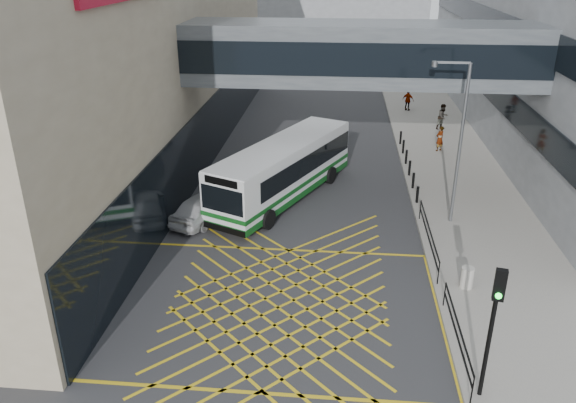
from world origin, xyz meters
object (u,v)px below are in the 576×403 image
(car_white, at_px, (203,207))
(pedestrian_c, at_px, (408,100))
(pedestrian_b, at_px, (443,117))
(pedestrian_a, at_px, (440,139))
(street_lamp, at_px, (457,135))
(car_dark, at_px, (292,149))
(car_silver, at_px, (294,167))
(bus, at_px, (285,169))
(litter_bin, at_px, (467,278))
(traffic_light, at_px, (494,316))

(car_white, height_order, pedestrian_c, pedestrian_c)
(pedestrian_b, bearing_deg, pedestrian_a, -135.78)
(street_lamp, bearing_deg, car_dark, 135.34)
(street_lamp, bearing_deg, car_silver, 147.66)
(car_dark, height_order, pedestrian_c, pedestrian_c)
(car_dark, relative_size, pedestrian_c, 2.67)
(car_white, xyz_separation_m, pedestrian_c, (12.13, 22.01, 0.30))
(bus, bearing_deg, pedestrian_c, 90.52)
(car_white, distance_m, pedestrian_c, 25.13)
(bus, bearing_deg, street_lamp, 7.74)
(bus, distance_m, pedestrian_a, 12.63)
(street_lamp, relative_size, pedestrian_a, 4.61)
(street_lamp, bearing_deg, pedestrian_a, 84.82)
(street_lamp, xyz_separation_m, pedestrian_b, (2.18, 15.98, -3.44))
(bus, xyz_separation_m, litter_bin, (8.03, -8.54, -1.07))
(car_silver, height_order, pedestrian_b, pedestrian_b)
(street_lamp, bearing_deg, traffic_light, -93.46)
(pedestrian_c, bearing_deg, traffic_light, 119.49)
(car_white, bearing_deg, street_lamp, -156.48)
(traffic_light, xyz_separation_m, pedestrian_b, (3.16, 28.07, -1.93))
(bus, distance_m, litter_bin, 11.77)
(street_lamp, distance_m, pedestrian_b, 16.49)
(car_dark, height_order, traffic_light, traffic_light)
(traffic_light, distance_m, pedestrian_b, 28.32)
(bus, distance_m, street_lamp, 9.10)
(bus, xyz_separation_m, pedestrian_b, (10.43, 13.46, -0.56))
(traffic_light, bearing_deg, litter_bin, 94.35)
(bus, height_order, street_lamp, street_lamp)
(car_white, bearing_deg, pedestrian_b, -110.20)
(car_dark, xyz_separation_m, street_lamp, (8.39, -8.63, 3.83))
(car_white, relative_size, traffic_light, 1.02)
(car_dark, height_order, litter_bin, car_dark)
(car_silver, relative_size, pedestrian_c, 2.62)
(car_white, relative_size, car_silver, 1.00)
(litter_bin, bearing_deg, pedestrian_a, 85.15)
(car_silver, bearing_deg, pedestrian_c, -115.77)
(street_lamp, relative_size, pedestrian_b, 4.09)
(traffic_light, xyz_separation_m, street_lamp, (0.98, 12.09, 1.51))
(car_silver, bearing_deg, litter_bin, 125.77)
(traffic_light, bearing_deg, pedestrian_b, 94.98)
(pedestrian_b, xyz_separation_m, pedestrian_c, (-2.01, 5.29, -0.08))
(traffic_light, bearing_deg, pedestrian_a, 95.96)
(bus, bearing_deg, car_white, -114.03)
(pedestrian_b, bearing_deg, street_lamp, -132.79)
(litter_bin, height_order, pedestrian_b, pedestrian_b)
(street_lamp, relative_size, litter_bin, 8.92)
(street_lamp, bearing_deg, litter_bin, -91.00)
(car_silver, height_order, traffic_light, traffic_light)
(car_white, height_order, pedestrian_a, pedestrian_a)
(pedestrian_a, bearing_deg, car_white, 3.87)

